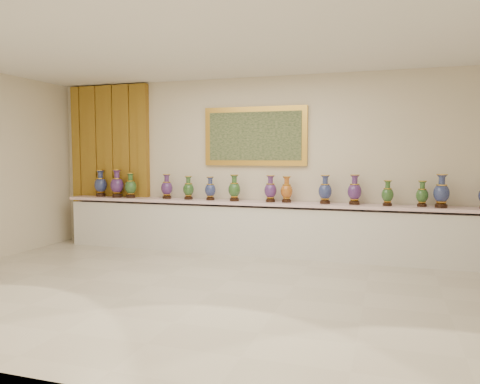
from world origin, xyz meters
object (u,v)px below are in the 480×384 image
object	(u,v)px
vase_1	(117,185)
vase_2	(131,187)
vase_0	(101,185)
counter	(262,229)

from	to	relation	value
vase_1	vase_2	bearing A→B (deg)	1.19
vase_0	counter	bearing A→B (deg)	-0.28
counter	vase_0	xyz separation A→B (m)	(-3.15, 0.02, 0.69)
counter	vase_2	world-z (taller)	vase_2
counter	vase_0	bearing A→B (deg)	179.72
vase_0	vase_1	world-z (taller)	vase_1
vase_0	vase_1	distance (m)	0.40
vase_2	counter	bearing A→B (deg)	1.04
vase_0	vase_2	distance (m)	0.68
counter	vase_2	size ratio (longest dim) A/B	16.05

